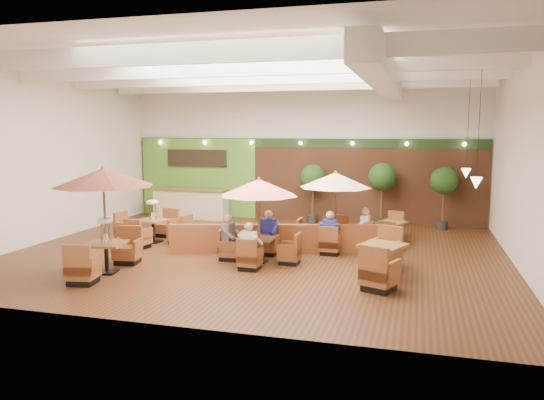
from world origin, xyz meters
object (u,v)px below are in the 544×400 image
(diner_3, at_px, (330,228))
(booth_divider, at_px, (274,239))
(table_0, at_px, (104,192))
(table_1, at_px, (259,204))
(topiary_0, at_px, (313,180))
(table_2, at_px, (335,195))
(diner_0, at_px, (250,241))
(topiary_1, at_px, (382,179))
(topiary_2, at_px, (444,183))
(table_5, at_px, (391,232))
(service_counter, at_px, (191,204))
(diner_2, at_px, (230,233))
(table_4, at_px, (382,262))
(diner_4, at_px, (363,224))
(table_3, at_px, (153,229))
(diner_1, at_px, (268,228))

(diner_3, bearing_deg, booth_divider, -167.77)
(table_0, xyz_separation_m, table_1, (3.35, 2.10, -0.44))
(topiary_0, bearing_deg, table_2, -69.96)
(table_2, relative_size, diner_0, 3.00)
(diner_0, bearing_deg, topiary_1, 77.91)
(table_2, xyz_separation_m, topiary_2, (3.27, 4.10, 0.06))
(booth_divider, relative_size, table_2, 2.60)
(table_5, bearing_deg, service_counter, -173.90)
(table_0, height_order, table_2, table_0)
(diner_2, bearing_deg, service_counter, -138.47)
(topiary_0, xyz_separation_m, topiary_2, (4.77, 0.00, -0.00))
(booth_divider, height_order, diner_3, diner_3)
(table_4, xyz_separation_m, diner_4, (-0.76, 2.94, 0.36))
(topiary_1, relative_size, diner_4, 2.85)
(table_1, bearing_deg, service_counter, 128.66)
(service_counter, relative_size, topiary_1, 1.27)
(diner_4, bearing_deg, diner_0, 143.86)
(booth_divider, distance_m, diner_0, 1.99)
(booth_divider, distance_m, table_4, 3.69)
(diner_0, distance_m, diner_3, 2.80)
(diner_0, xyz_separation_m, diner_2, (-0.84, 0.84, 0.01))
(table_5, bearing_deg, table_2, -117.86)
(diner_4, bearing_deg, table_2, 93.69)
(table_3, relative_size, table_4, 0.85)
(booth_divider, xyz_separation_m, diner_4, (2.45, 1.12, 0.35))
(table_0, relative_size, diner_2, 3.39)
(diner_4, bearing_deg, table_3, 99.74)
(service_counter, bearing_deg, diner_1, -47.96)
(service_counter, height_order, table_4, service_counter)
(table_2, relative_size, table_4, 0.78)
(table_1, bearing_deg, diner_0, -89.21)
(table_5, height_order, diner_3, diner_3)
(booth_divider, height_order, diner_2, diner_2)
(table_4, bearing_deg, table_3, -174.44)
(table_3, bearing_deg, service_counter, 108.22)
(table_0, xyz_separation_m, table_2, (5.06, 4.33, -0.41))
(table_2, height_order, diner_2, table_2)
(table_4, distance_m, topiary_1, 7.18)
(booth_divider, xyz_separation_m, diner_0, (-0.12, -1.96, 0.33))
(table_0, xyz_separation_m, table_5, (6.68, 5.60, -1.71))
(table_3, bearing_deg, booth_divider, 2.95)
(topiary_2, relative_size, diner_1, 2.72)
(diner_3, height_order, diner_4, diner_4)
(table_4, height_order, topiary_2, topiary_2)
(table_5, distance_m, topiary_2, 3.54)
(table_0, relative_size, diner_4, 3.28)
(topiary_1, height_order, diner_0, topiary_1)
(table_2, distance_m, table_5, 2.43)
(service_counter, bearing_deg, diner_4, -28.01)
(topiary_0, height_order, diner_2, topiary_0)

